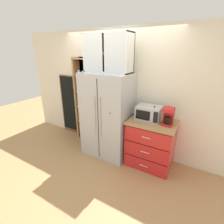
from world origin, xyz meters
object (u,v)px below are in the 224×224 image
object	(u,v)px
bottle_clear	(153,116)
bottle_green	(154,114)
microwave	(149,113)
mug_charcoal	(153,119)
chalkboard_menu	(71,105)
refrigerator	(108,115)
coffee_maker	(168,116)

from	to	relation	value
bottle_clear	bottle_green	bearing A→B (deg)	90.00
microwave	bottle_clear	xyz separation A→B (m)	(0.10, -0.08, -0.02)
mug_charcoal	bottle_clear	xyz separation A→B (m)	(-0.00, -0.03, 0.07)
bottle_green	chalkboard_menu	bearing A→B (deg)	173.89
refrigerator	microwave	bearing A→B (deg)	6.39
refrigerator	chalkboard_menu	xyz separation A→B (m)	(-1.36, 0.32, -0.09)
mug_charcoal	bottle_clear	bearing A→B (deg)	-93.50
mug_charcoal	microwave	bearing A→B (deg)	156.65
bottle_clear	bottle_green	xyz separation A→B (m)	(0.00, 0.06, 0.01)
mug_charcoal	bottle_clear	size ratio (longest dim) A/B	0.45
bottle_clear	chalkboard_menu	distance (m)	2.32
bottle_green	refrigerator	bearing A→B (deg)	-175.09
coffee_maker	bottle_clear	world-z (taller)	coffee_maker
mug_charcoal	bottle_green	world-z (taller)	bottle_green
mug_charcoal	bottle_clear	distance (m)	0.07
bottle_green	bottle_clear	bearing A→B (deg)	-90.00
microwave	mug_charcoal	distance (m)	0.14
bottle_clear	chalkboard_menu	size ratio (longest dim) A/B	0.16
mug_charcoal	chalkboard_menu	size ratio (longest dim) A/B	0.07
microwave	bottle_green	size ratio (longest dim) A/B	1.58
coffee_maker	bottle_green	distance (m)	0.26
refrigerator	chalkboard_menu	world-z (taller)	refrigerator
microwave	refrigerator	bearing A→B (deg)	-173.61
refrigerator	bottle_clear	size ratio (longest dim) A/B	6.85
bottle_green	mug_charcoal	bearing A→B (deg)	-86.14
bottle_green	chalkboard_menu	distance (m)	2.32
mug_charcoal	bottle_green	bearing A→B (deg)	93.86
bottle_green	coffee_maker	bearing A→B (deg)	-6.38
coffee_maker	bottle_green	xyz separation A→B (m)	(-0.26, 0.03, -0.03)
microwave	chalkboard_menu	world-z (taller)	chalkboard_menu
refrigerator	chalkboard_menu	bearing A→B (deg)	166.55
refrigerator	mug_charcoal	xyz separation A→B (m)	(0.93, 0.05, 0.09)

